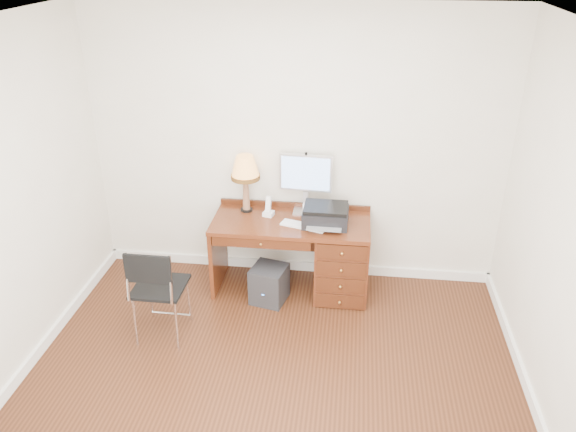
# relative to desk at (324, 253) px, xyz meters

# --- Properties ---
(ground) EXTENTS (4.00, 4.00, 0.00)m
(ground) POSITION_rel_desk_xyz_m (-0.32, -1.40, -0.41)
(ground) COLOR #33180B
(ground) RESTS_ON ground
(room_shell) EXTENTS (4.00, 4.00, 4.00)m
(room_shell) POSITION_rel_desk_xyz_m (-0.32, -0.77, -0.36)
(room_shell) COLOR silver
(room_shell) RESTS_ON ground
(desk) EXTENTS (1.50, 0.67, 0.75)m
(desk) POSITION_rel_desk_xyz_m (0.00, 0.00, 0.00)
(desk) COLOR #592612
(desk) RESTS_ON ground
(monitor) EXTENTS (0.51, 0.18, 0.58)m
(monitor) POSITION_rel_desk_xyz_m (-0.21, 0.23, 0.71)
(monitor) COLOR silver
(monitor) RESTS_ON desk
(keyboard) EXTENTS (0.45, 0.24, 0.02)m
(keyboard) POSITION_rel_desk_xyz_m (-0.20, -0.11, 0.35)
(keyboard) COLOR white
(keyboard) RESTS_ON desk
(mouse_pad) EXTENTS (0.21, 0.21, 0.04)m
(mouse_pad) POSITION_rel_desk_xyz_m (-0.05, -0.05, 0.35)
(mouse_pad) COLOR black
(mouse_pad) RESTS_ON desk
(printer) EXTENTS (0.43, 0.33, 0.19)m
(printer) POSITION_rel_desk_xyz_m (0.00, -0.03, 0.43)
(printer) COLOR black
(printer) RESTS_ON desk
(leg_lamp) EXTENTS (0.28, 0.28, 0.57)m
(leg_lamp) POSITION_rel_desk_xyz_m (-0.78, 0.17, 0.76)
(leg_lamp) COLOR black
(leg_lamp) RESTS_ON desk
(phone) EXTENTS (0.11, 0.11, 0.20)m
(phone) POSITION_rel_desk_xyz_m (-0.55, 0.08, 0.40)
(phone) COLOR white
(phone) RESTS_ON desk
(pen_cup) EXTENTS (0.08, 0.08, 0.10)m
(pen_cup) POSITION_rel_desk_xyz_m (0.02, 0.11, 0.38)
(pen_cup) COLOR black
(pen_cup) RESTS_ON desk
(chair) EXTENTS (0.43, 0.44, 0.91)m
(chair) POSITION_rel_desk_xyz_m (-1.36, -0.92, 0.14)
(chair) COLOR black
(chair) RESTS_ON ground
(equipment_box) EXTENTS (0.38, 0.38, 0.36)m
(equipment_box) POSITION_rel_desk_xyz_m (-0.50, -0.25, -0.23)
(equipment_box) COLOR black
(equipment_box) RESTS_ON ground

